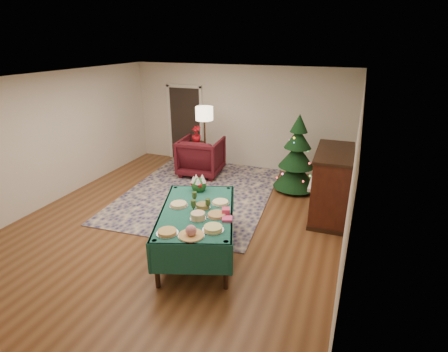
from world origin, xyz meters
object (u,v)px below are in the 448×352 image
at_px(buffet_table, 197,219).
at_px(gift_box, 226,211).
at_px(side_table, 197,156).
at_px(potted_plant, 196,138).
at_px(armchair, 201,155).
at_px(christmas_tree, 297,157).
at_px(piano, 331,185).
at_px(floor_lamp, 204,118).

relative_size(buffet_table, gift_box, 18.25).
xyz_separation_m(side_table, potted_plant, (-0.00, 0.00, 0.51)).
xyz_separation_m(armchair, side_table, (-0.26, 0.30, -0.16)).
bearing_deg(christmas_tree, potted_plant, 170.78).
bearing_deg(gift_box, christmas_tree, 80.14).
distance_m(gift_box, side_table, 4.18).
height_order(gift_box, armchair, armchair).
bearing_deg(piano, armchair, 160.98).
bearing_deg(floor_lamp, armchair, 167.77).
relative_size(christmas_tree, piano, 1.14).
bearing_deg(side_table, christmas_tree, -9.22).
bearing_deg(christmas_tree, side_table, 170.78).
xyz_separation_m(armchair, floor_lamp, (0.13, -0.03, 0.98)).
xyz_separation_m(floor_lamp, christmas_tree, (2.33, -0.11, -0.70)).
relative_size(gift_box, piano, 0.08).
bearing_deg(armchair, piano, 156.11).
relative_size(gift_box, side_table, 0.16).
height_order(floor_lamp, christmas_tree, christmas_tree).
distance_m(buffet_table, christmas_tree, 3.30).
distance_m(floor_lamp, christmas_tree, 2.43).
xyz_separation_m(buffet_table, side_table, (-1.70, 3.58, -0.25)).
xyz_separation_m(floor_lamp, side_table, (-0.39, 0.33, -1.14)).
bearing_deg(christmas_tree, buffet_table, -107.98).
bearing_deg(floor_lamp, side_table, 139.74).
relative_size(gift_box, armchair, 0.12).
bearing_deg(gift_box, potted_plant, 121.63).
xyz_separation_m(buffet_table, piano, (1.88, 2.13, 0.04)).
distance_m(armchair, potted_plant, 0.53).
height_order(floor_lamp, side_table, floor_lamp).
relative_size(floor_lamp, potted_plant, 4.08).
bearing_deg(piano, christmas_tree, 130.68).
bearing_deg(buffet_table, armchair, 113.72).
bearing_deg(christmas_tree, gift_box, -99.86).
xyz_separation_m(gift_box, armchair, (-1.92, 3.24, -0.29)).
relative_size(armchair, potted_plant, 2.45).
distance_m(potted_plant, piano, 3.87).
xyz_separation_m(floor_lamp, piano, (3.19, -1.12, -0.85)).
distance_m(armchair, piano, 3.52).
relative_size(potted_plant, christmas_tree, 0.24).
xyz_separation_m(buffet_table, christmas_tree, (1.02, 3.14, 0.19)).
bearing_deg(buffet_table, piano, 48.51).
bearing_deg(armchair, buffet_table, 108.85).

